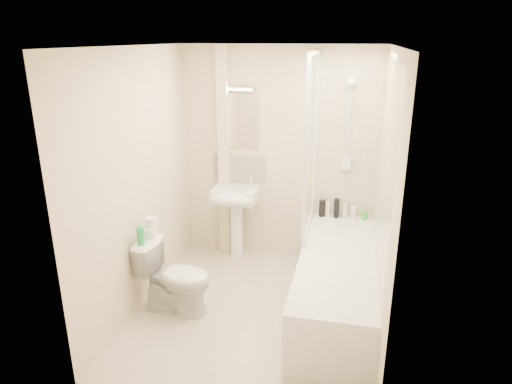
# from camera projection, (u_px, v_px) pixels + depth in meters

# --- Properties ---
(floor) EXTENTS (2.50, 2.50, 0.00)m
(floor) POSITION_uv_depth(u_px,v_px,m) (254.00, 309.00, 4.36)
(floor) COLOR beige
(floor) RESTS_ON ground
(wall_back) EXTENTS (2.20, 0.02, 2.40)m
(wall_back) POSITION_uv_depth(u_px,v_px,m) (279.00, 156.00, 5.12)
(wall_back) COLOR beige
(wall_back) RESTS_ON ground
(wall_left) EXTENTS (0.02, 2.50, 2.40)m
(wall_left) POSITION_uv_depth(u_px,v_px,m) (138.00, 182.00, 4.19)
(wall_left) COLOR beige
(wall_left) RESTS_ON ground
(wall_right) EXTENTS (0.02, 2.50, 2.40)m
(wall_right) POSITION_uv_depth(u_px,v_px,m) (385.00, 200.00, 3.74)
(wall_right) COLOR beige
(wall_right) RESTS_ON ground
(ceiling) EXTENTS (2.20, 2.50, 0.02)m
(ceiling) POSITION_uv_depth(u_px,v_px,m) (254.00, 46.00, 3.58)
(ceiling) COLOR white
(ceiling) RESTS_ON wall_back
(tile_back) EXTENTS (0.70, 0.01, 1.75)m
(tile_back) POSITION_uv_depth(u_px,v_px,m) (348.00, 139.00, 4.88)
(tile_back) COLOR beige
(tile_back) RESTS_ON wall_back
(tile_right) EXTENTS (0.01, 2.10, 1.75)m
(tile_right) POSITION_uv_depth(u_px,v_px,m) (385.00, 167.00, 3.86)
(tile_right) COLOR beige
(tile_right) RESTS_ON wall_right
(pipe_boxing) EXTENTS (0.12, 0.12, 2.40)m
(pipe_boxing) POSITION_uv_depth(u_px,v_px,m) (224.00, 154.00, 5.19)
(pipe_boxing) COLOR beige
(pipe_boxing) RESTS_ON ground
(splashback) EXTENTS (0.60, 0.02, 0.30)m
(splashback) POSITION_uv_depth(u_px,v_px,m) (239.00, 168.00, 5.26)
(splashback) COLOR beige
(splashback) RESTS_ON wall_back
(mirror) EXTENTS (0.46, 0.01, 0.60)m
(mirror) POSITION_uv_depth(u_px,v_px,m) (239.00, 121.00, 5.08)
(mirror) COLOR white
(mirror) RESTS_ON wall_back
(strip_light) EXTENTS (0.42, 0.07, 0.07)m
(strip_light) POSITION_uv_depth(u_px,v_px,m) (238.00, 87.00, 4.94)
(strip_light) COLOR silver
(strip_light) RESTS_ON wall_back
(bathtub) EXTENTS (0.70, 2.10, 0.55)m
(bathtub) POSITION_uv_depth(u_px,v_px,m) (337.00, 281.00, 4.29)
(bathtub) COLOR white
(bathtub) RESTS_ON ground
(shower_screen) EXTENTS (0.04, 0.92, 1.80)m
(shower_screen) POSITION_uv_depth(u_px,v_px,m) (311.00, 145.00, 4.54)
(shower_screen) COLOR white
(shower_screen) RESTS_ON bathtub
(shower_fixture) EXTENTS (0.10, 0.16, 0.99)m
(shower_fixture) POSITION_uv_depth(u_px,v_px,m) (348.00, 129.00, 4.80)
(shower_fixture) COLOR silver
(shower_fixture) RESTS_ON wall_back
(pedestal_sink) EXTENTS (0.50, 0.47, 0.96)m
(pedestal_sink) POSITION_uv_depth(u_px,v_px,m) (235.00, 203.00, 5.17)
(pedestal_sink) COLOR white
(pedestal_sink) RESTS_ON ground
(bottle_black_a) EXTENTS (0.07, 0.07, 0.19)m
(bottle_black_a) POSITION_uv_depth(u_px,v_px,m) (322.00, 208.00, 5.11)
(bottle_black_a) COLOR black
(bottle_black_a) RESTS_ON bathtub
(bottle_white_a) EXTENTS (0.05, 0.05, 0.17)m
(bottle_white_a) POSITION_uv_depth(u_px,v_px,m) (328.00, 209.00, 5.10)
(bottle_white_a) COLOR silver
(bottle_white_a) RESTS_ON bathtub
(bottle_black_b) EXTENTS (0.06, 0.06, 0.22)m
(bottle_black_b) POSITION_uv_depth(u_px,v_px,m) (336.00, 208.00, 5.08)
(bottle_black_b) COLOR black
(bottle_black_b) RESTS_ON bathtub
(bottle_blue) EXTENTS (0.05, 0.05, 0.13)m
(bottle_blue) POSITION_uv_depth(u_px,v_px,m) (344.00, 212.00, 5.07)
(bottle_blue) COLOR navy
(bottle_blue) RESTS_ON bathtub
(bottle_cream) EXTENTS (0.06, 0.06, 0.17)m
(bottle_cream) POSITION_uv_depth(u_px,v_px,m) (345.00, 211.00, 5.06)
(bottle_cream) COLOR beige
(bottle_cream) RESTS_ON bathtub
(bottle_white_b) EXTENTS (0.06, 0.06, 0.15)m
(bottle_white_b) POSITION_uv_depth(u_px,v_px,m) (353.00, 212.00, 5.05)
(bottle_white_b) COLOR white
(bottle_white_b) RESTS_ON bathtub
(bottle_green) EXTENTS (0.06, 0.06, 0.10)m
(bottle_green) POSITION_uv_depth(u_px,v_px,m) (365.00, 215.00, 5.03)
(bottle_green) COLOR green
(bottle_green) RESTS_ON bathtub
(toilet) EXTENTS (0.49, 0.74, 0.69)m
(toilet) POSITION_uv_depth(u_px,v_px,m) (176.00, 277.00, 4.25)
(toilet) COLOR white
(toilet) RESTS_ON ground
(toilet_roll_lower) EXTENTS (0.10, 0.10, 0.10)m
(toilet_roll_lower) POSITION_uv_depth(u_px,v_px,m) (151.00, 233.00, 4.23)
(toilet_roll_lower) COLOR white
(toilet_roll_lower) RESTS_ON toilet
(toilet_roll_upper) EXTENTS (0.12, 0.12, 0.09)m
(toilet_roll_upper) POSITION_uv_depth(u_px,v_px,m) (151.00, 222.00, 4.24)
(toilet_roll_upper) COLOR white
(toilet_roll_upper) RESTS_ON toilet_roll_lower
(green_bottle) EXTENTS (0.07, 0.07, 0.17)m
(green_bottle) POSITION_uv_depth(u_px,v_px,m) (141.00, 236.00, 4.08)
(green_bottle) COLOR green
(green_bottle) RESTS_ON toilet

